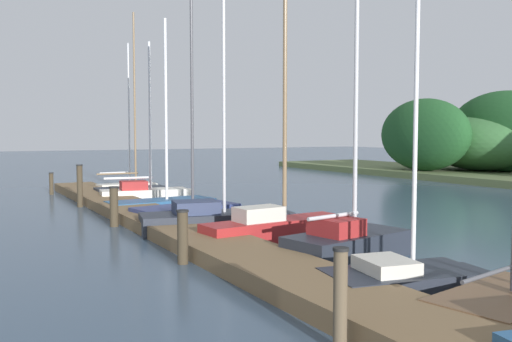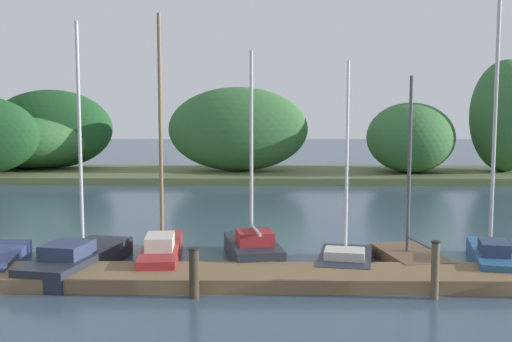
# 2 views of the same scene
# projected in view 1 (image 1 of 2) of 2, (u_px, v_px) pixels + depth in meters

# --- Properties ---
(dock_pier) EXTENTS (30.49, 1.80, 0.35)m
(dock_pier) POSITION_uv_depth(u_px,v_px,m) (189.00, 234.00, 14.69)
(dock_pier) COLOR brown
(dock_pier) RESTS_ON ground
(sailboat_0) EXTENTS (1.16, 2.84, 6.98)m
(sailboat_0) POSITION_uv_depth(u_px,v_px,m) (129.00, 186.00, 26.59)
(sailboat_0) COLOR silver
(sailboat_0) RESTS_ON ground
(sailboat_1) EXTENTS (1.34, 3.25, 8.00)m
(sailboat_1) POSITION_uv_depth(u_px,v_px,m) (134.00, 189.00, 24.69)
(sailboat_1) COLOR #232833
(sailboat_1) RESTS_ON ground
(sailboat_2) EXTENTS (1.63, 3.79, 6.47)m
(sailboat_2) POSITION_uv_depth(u_px,v_px,m) (147.00, 193.00, 22.91)
(sailboat_2) COLOR silver
(sailboat_2) RESTS_ON ground
(sailboat_3) EXTENTS (1.55, 4.08, 6.94)m
(sailboat_3) POSITION_uv_depth(u_px,v_px,m) (164.00, 201.00, 20.66)
(sailboat_3) COLOR #285684
(sailboat_3) RESTS_ON ground
(sailboat_4) EXTENTS (1.92, 3.77, 7.40)m
(sailboat_4) POSITION_uv_depth(u_px,v_px,m) (190.00, 209.00, 18.31)
(sailboat_4) COLOR navy
(sailboat_4) RESTS_ON ground
(sailboat_5) EXTENTS (2.17, 4.57, 6.64)m
(sailboat_5) POSITION_uv_depth(u_px,v_px,m) (218.00, 218.00, 16.15)
(sailboat_5) COLOR #232833
(sailboat_5) RESTS_ON ground
(sailboat_6) EXTENTS (1.31, 4.40, 6.94)m
(sailboat_6) POSITION_uv_depth(u_px,v_px,m) (279.00, 224.00, 14.70)
(sailboat_6) COLOR maroon
(sailboat_6) RESTS_ON ground
(sailboat_7) EXTENTS (1.82, 3.35, 5.95)m
(sailboat_7) POSITION_uv_depth(u_px,v_px,m) (350.00, 241.00, 12.65)
(sailboat_7) COLOR #232833
(sailboat_7) RESTS_ON ground
(sailboat_8) EXTENTS (1.87, 3.13, 5.62)m
(sailboat_8) POSITION_uv_depth(u_px,v_px,m) (407.00, 275.00, 10.05)
(sailboat_8) COLOR #232833
(sailboat_8) RESTS_ON ground
(sailboat_9) EXTENTS (1.84, 2.98, 5.24)m
(sailboat_9) POSITION_uv_depth(u_px,v_px,m) (511.00, 299.00, 8.67)
(sailboat_9) COLOR brown
(sailboat_9) RESTS_ON ground
(mooring_piling_0) EXTENTS (0.22, 0.22, 1.01)m
(mooring_piling_0) POSITION_uv_depth(u_px,v_px,m) (51.00, 183.00, 25.69)
(mooring_piling_0) COLOR #3D3323
(mooring_piling_0) RESTS_ON ground
(mooring_piling_1) EXTENTS (0.25, 0.25, 1.62)m
(mooring_piling_1) POSITION_uv_depth(u_px,v_px,m) (80.00, 186.00, 21.32)
(mooring_piling_1) COLOR #3D3323
(mooring_piling_1) RESTS_ON ground
(mooring_piling_2) EXTENTS (0.29, 0.29, 1.21)m
(mooring_piling_2) POSITION_uv_depth(u_px,v_px,m) (114.00, 206.00, 16.89)
(mooring_piling_2) COLOR #3D3323
(mooring_piling_2) RESTS_ON ground
(mooring_piling_3) EXTENTS (0.27, 0.27, 1.17)m
(mooring_piling_3) POSITION_uv_depth(u_px,v_px,m) (183.00, 237.00, 12.06)
(mooring_piling_3) COLOR #3D3323
(mooring_piling_3) RESTS_ON ground
(mooring_piling_4) EXTENTS (0.21, 0.21, 1.35)m
(mooring_piling_4) POSITION_uv_depth(u_px,v_px,m) (340.00, 299.00, 7.22)
(mooring_piling_4) COLOR brown
(mooring_piling_4) RESTS_ON ground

